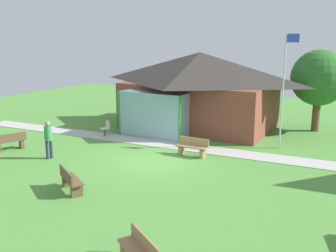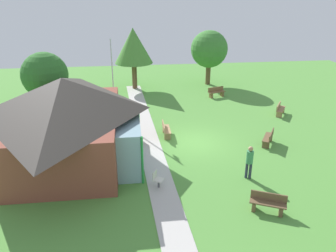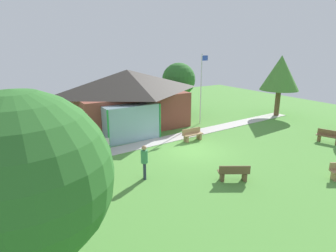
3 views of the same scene
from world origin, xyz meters
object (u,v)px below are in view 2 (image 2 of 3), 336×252
Objects in this scene: bench_front_right at (280,110)px; visitor_strolling_lawn at (250,160)px; patio_chair_west at (157,180)px; bench_rear_near_path at (166,130)px; tree_east_hedge at (133,46)px; bench_front_center at (269,138)px; pavilion at (69,118)px; tree_behind_pavilion_right at (45,76)px; bench_mid_left at (268,203)px; bench_lawn_far_right at (216,92)px; flagpole at (113,76)px; tree_far_east at (209,49)px.

visitor_strolling_lawn is (-8.28, 5.33, 0.62)m from bench_front_right.
visitor_strolling_lawn is at bearing 122.03° from patio_chair_west.
tree_east_hedge is at bearing -170.66° from bench_rear_near_path.
bench_front_center is 4.39m from visitor_strolling_lawn.
pavilion is 6.99m from tree_behind_pavilion_right.
bench_mid_left is at bearing 23.22° from bench_rear_near_path.
visitor_strolling_lawn is (-3.28, -8.95, -1.35)m from pavilion.
bench_mid_left is 17.07m from tree_behind_pavilion_right.
pavilion is 14.64m from bench_lawn_far_right.
pavilion is 6.29× the size of bench_rear_near_path.
tree_behind_pavilion_right is at bearing 21.05° from pavilion.
flagpole is 11.30m from visitor_strolling_lawn.
patio_chair_west is (-5.84, 1.07, 0.01)m from bench_rear_near_path.
bench_mid_left is 0.28× the size of tree_east_hedge.
tree_behind_pavilion_right reaches higher than bench_rear_near_path.
bench_lawn_far_right is 1.04× the size of bench_rear_near_path.
bench_front_right is at bearing -70.68° from pavilion.
bench_rear_near_path is 13.15m from tree_far_east.
tree_behind_pavilion_right is at bearing -117.19° from bench_rear_near_path.
tree_far_east reaches higher than bench_front_right.
tree_east_hedge is at bearing -94.95° from bench_front_right.
bench_rear_near_path is 9.41m from tree_behind_pavilion_right.
patio_chair_west is 18.86m from tree_far_east.
bench_front_center is at bearing 78.34° from visitor_strolling_lawn.
flagpole is 1.12× the size of tree_far_east.
tree_east_hedge is at bearing -44.02° from bench_lawn_far_right.
tree_far_east is at bearing -172.26° from patio_chair_west.
bench_mid_left is at bearing 6.89° from bench_front_right.
tree_far_east is (17.46, -6.49, 2.94)m from patio_chair_west.
visitor_strolling_lawn is at bearing 64.81° from bench_lawn_far_right.
flagpole is at bearing 133.81° from tree_far_east.
tree_far_east is at bearing -125.86° from bench_front_right.
patio_chair_west is at bearing -15.83° from bench_front_right.
tree_behind_pavilion_right is at bearing -3.47° from bench_lawn_far_right.
visitor_strolling_lawn is (-5.53, -3.49, 0.62)m from bench_rear_near_path.
flagpole is at bearing 91.89° from bench_front_center.
tree_far_east is at bearing -110.29° from bench_lawn_far_right.
bench_lawn_far_right is 1.04× the size of bench_front_right.
bench_front_right is at bearing 0.58° from bench_front_center.
tree_east_hedge is at bearing 62.01° from bench_front_center.
patio_chair_west is (-3.58, -4.39, -1.95)m from pavilion.
bench_lawn_far_right is 13.87m from tree_behind_pavilion_right.
flagpole is at bearing 151.02° from visitor_strolling_lawn.
bench_lawn_far_right is 1.82× the size of patio_chair_west.
flagpole reaches higher than bench_front_center.
bench_mid_left is 6.76m from bench_front_center.
bench_front_right is 0.27× the size of tree_east_hedge.
bench_rear_near_path is 0.30× the size of tree_far_east.
flagpole is at bearing 9.08° from bench_lawn_far_right.
flagpole is (5.53, -2.19, 0.77)m from pavilion.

